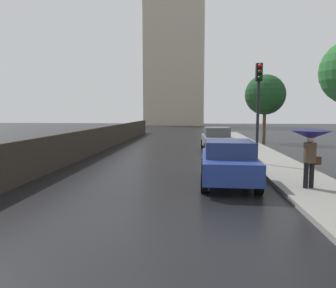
# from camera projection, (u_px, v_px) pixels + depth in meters

# --- Properties ---
(ground) EXTENTS (120.00, 120.00, 0.00)m
(ground) POSITION_uv_depth(u_px,v_px,m) (116.00, 241.00, 5.81)
(ground) COLOR black
(car_grey_near_kerb) EXTENTS (1.82, 4.12, 1.48)m
(car_grey_near_kerb) POSITION_uv_depth(u_px,v_px,m) (216.00, 139.00, 19.03)
(car_grey_near_kerb) COLOR slate
(car_grey_near_kerb) RESTS_ON ground
(car_blue_mid_road) EXTENTS (1.88, 3.99, 1.47)m
(car_blue_mid_road) POSITION_uv_depth(u_px,v_px,m) (228.00, 162.00, 10.33)
(car_blue_mid_road) COLOR navy
(car_blue_mid_road) RESTS_ON ground
(pedestrian_with_umbrella_near) EXTENTS (1.16, 1.16, 1.72)m
(pedestrian_with_umbrella_near) POSITION_uv_depth(u_px,v_px,m) (310.00, 141.00, 9.11)
(pedestrian_with_umbrella_near) COLOR black
(pedestrian_with_umbrella_near) RESTS_ON sidewalk_strip
(traffic_light) EXTENTS (0.26, 0.39, 4.33)m
(traffic_light) POSITION_uv_depth(u_px,v_px,m) (258.00, 95.00, 13.36)
(traffic_light) COLOR black
(traffic_light) RESTS_ON sidewalk_strip
(street_tree_near) EXTENTS (3.10, 3.10, 5.29)m
(street_tree_near) POSITION_uv_depth(u_px,v_px,m) (265.00, 95.00, 24.09)
(street_tree_near) COLOR #4C3823
(street_tree_near) RESTS_ON ground
(distant_tower) EXTENTS (10.93, 9.10, 28.44)m
(distant_tower) POSITION_uv_depth(u_px,v_px,m) (175.00, 60.00, 57.50)
(distant_tower) COLOR #B2A88E
(distant_tower) RESTS_ON ground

